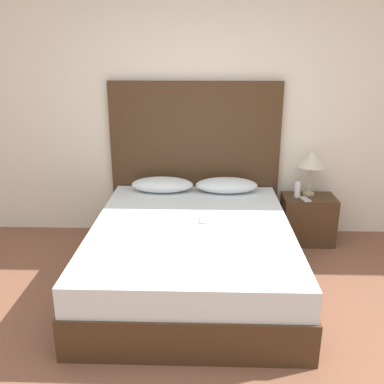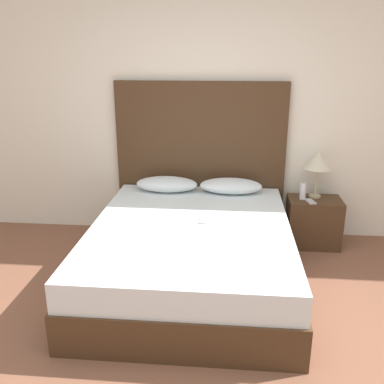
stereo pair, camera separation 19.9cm
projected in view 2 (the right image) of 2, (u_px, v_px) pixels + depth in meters
ground_plane at (189, 377)px, 2.63m from camera, size 16.00×16.00×0.00m
wall_back at (211, 107)px, 4.36m from camera, size 10.00×0.06×2.70m
bed at (191, 254)px, 3.63m from camera, size 1.67×2.09×0.53m
headboard at (200, 160)px, 4.47m from camera, size 1.75×0.05×1.62m
pillow_left at (167, 184)px, 4.35m from camera, size 0.62×0.30×0.15m
pillow_right at (231, 186)px, 4.29m from camera, size 0.62×0.30×0.15m
phone_on_bed at (204, 220)px, 3.62m from camera, size 0.08×0.15×0.01m
nightstand at (313, 222)px, 4.34m from camera, size 0.52×0.35×0.49m
table_lamp at (318, 161)px, 4.20m from camera, size 0.29×0.29×0.47m
phone_on_nightstand at (311, 201)px, 4.18m from camera, size 0.10×0.16×0.01m
toiletry_bottle at (303, 191)px, 4.24m from camera, size 0.06×0.06×0.16m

